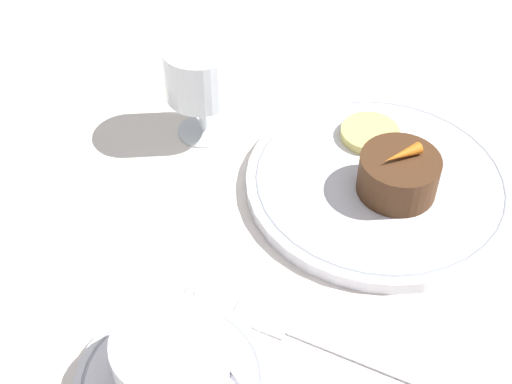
{
  "coord_description": "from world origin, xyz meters",
  "views": [
    {
      "loc": [
        -0.52,
        -0.01,
        0.52
      ],
      "look_at": [
        -0.06,
        0.09,
        0.04
      ],
      "focal_mm": 50.0,
      "sensor_mm": 36.0,
      "label": 1
    }
  ],
  "objects_px": {
    "coffee_cup": "(171,358)",
    "fork": "(313,339)",
    "wine_glass": "(200,77)",
    "dessert_cake": "(398,178)",
    "dinner_plate": "(379,182)"
  },
  "relations": [
    {
      "from": "coffee_cup",
      "to": "fork",
      "type": "relative_size",
      "value": 0.62
    },
    {
      "from": "fork",
      "to": "dessert_cake",
      "type": "xyz_separation_m",
      "value": [
        0.18,
        -0.05,
        0.03
      ]
    },
    {
      "from": "dinner_plate",
      "to": "coffee_cup",
      "type": "xyz_separation_m",
      "value": [
        -0.26,
        0.14,
        0.03
      ]
    },
    {
      "from": "dinner_plate",
      "to": "coffee_cup",
      "type": "distance_m",
      "value": 0.29
    },
    {
      "from": "dinner_plate",
      "to": "wine_glass",
      "type": "relative_size",
      "value": 2.48
    },
    {
      "from": "fork",
      "to": "wine_glass",
      "type": "bearing_deg",
      "value": 33.62
    },
    {
      "from": "coffee_cup",
      "to": "dessert_cake",
      "type": "relative_size",
      "value": 1.48
    },
    {
      "from": "dessert_cake",
      "to": "coffee_cup",
      "type": "bearing_deg",
      "value": 146.9
    },
    {
      "from": "wine_glass",
      "to": "dessert_cake",
      "type": "relative_size",
      "value": 1.39
    },
    {
      "from": "wine_glass",
      "to": "fork",
      "type": "relative_size",
      "value": 0.58
    },
    {
      "from": "dinner_plate",
      "to": "fork",
      "type": "height_order",
      "value": "dinner_plate"
    },
    {
      "from": "fork",
      "to": "dessert_cake",
      "type": "height_order",
      "value": "dessert_cake"
    },
    {
      "from": "coffee_cup",
      "to": "wine_glass",
      "type": "xyz_separation_m",
      "value": [
        0.31,
        0.06,
        0.04
      ]
    },
    {
      "from": "dinner_plate",
      "to": "dessert_cake",
      "type": "bearing_deg",
      "value": -136.26
    },
    {
      "from": "dinner_plate",
      "to": "dessert_cake",
      "type": "distance_m",
      "value": 0.04
    }
  ]
}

